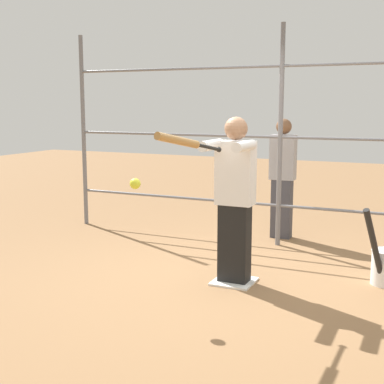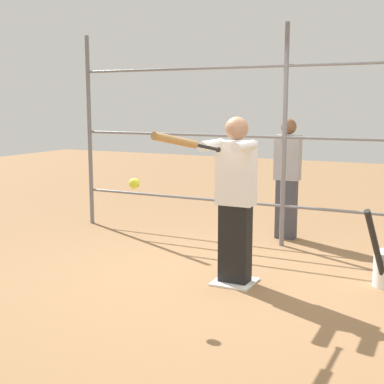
{
  "view_description": "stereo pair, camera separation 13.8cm",
  "coord_description": "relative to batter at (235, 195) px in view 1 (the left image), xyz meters",
  "views": [
    {
      "loc": [
        -1.76,
        4.86,
        1.77
      ],
      "look_at": [
        0.3,
        0.35,
        0.95
      ],
      "focal_mm": 50.0,
      "sensor_mm": 36.0,
      "label": 1
    },
    {
      "loc": [
        -1.89,
        4.8,
        1.77
      ],
      "look_at": [
        0.3,
        0.35,
        0.95
      ],
      "focal_mm": 50.0,
      "sensor_mm": 36.0,
      "label": 2
    }
  ],
  "objects": [
    {
      "name": "ground_plane",
      "position": [
        0.0,
        -0.02,
        -0.89
      ],
      "size": [
        24.0,
        24.0,
        0.0
      ],
      "primitive_type": "plane",
      "color": "olive"
    },
    {
      "name": "fence_backstop",
      "position": [
        0.0,
        -1.62,
        0.48
      ],
      "size": [
        5.95,
        0.06,
        2.74
      ],
      "color": "slate",
      "rests_on": "ground"
    },
    {
      "name": "batter",
      "position": [
        0.0,
        0.0,
        0.0
      ],
      "size": [
        0.42,
        0.56,
        1.65
      ],
      "color": "black",
      "rests_on": "ground"
    },
    {
      "name": "home_plate",
      "position": [
        0.0,
        -0.02,
        -0.88
      ],
      "size": [
        0.4,
        0.4,
        0.02
      ],
      "color": "white",
      "rests_on": "ground"
    },
    {
      "name": "softball_in_flight",
      "position": [
        0.61,
        0.86,
        0.19
      ],
      "size": [
        0.1,
        0.1,
        0.1
      ],
      "color": "yellow"
    },
    {
      "name": "bystander_behind_fence",
      "position": [
        0.06,
        -2.01,
        -0.07
      ],
      "size": [
        0.33,
        0.2,
        1.59
      ],
      "color": "#3F3F47",
      "rests_on": "ground"
    },
    {
      "name": "baseball_bat_swinging",
      "position": [
        0.1,
        0.95,
        0.58
      ],
      "size": [
        0.22,
        0.88,
        0.22
      ],
      "color": "black"
    }
  ]
}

